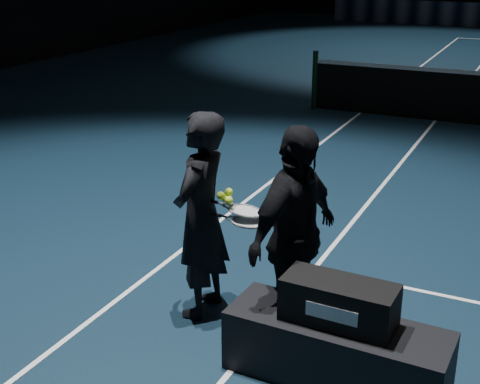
# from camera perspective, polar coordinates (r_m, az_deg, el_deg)

# --- Properties ---
(net_post_left) EXTENTS (0.10, 0.10, 1.10)m
(net_post_left) POSITION_cam_1_polar(r_m,az_deg,el_deg) (12.90, 6.39, 9.45)
(net_post_left) COLOR black
(net_post_left) RESTS_ON floor
(player_bench) EXTENTS (1.60, 0.58, 0.48)m
(player_bench) POSITION_cam_1_polar(r_m,az_deg,el_deg) (4.96, 8.21, -13.28)
(player_bench) COLOR black
(player_bench) RESTS_ON floor
(racket_bag) EXTENTS (0.80, 0.37, 0.32)m
(racket_bag) POSITION_cam_1_polar(r_m,az_deg,el_deg) (4.75, 8.45, -9.30)
(racket_bag) COLOR black
(racket_bag) RESTS_ON player_bench
(bag_signature) EXTENTS (0.37, 0.02, 0.11)m
(bag_signature) POSITION_cam_1_polar(r_m,az_deg,el_deg) (4.61, 7.79, -10.27)
(bag_signature) COLOR white
(bag_signature) RESTS_ON racket_bag
(player_a) EXTENTS (0.43, 0.65, 1.76)m
(player_a) POSITION_cam_1_polar(r_m,az_deg,el_deg) (5.49, -3.36, -2.05)
(player_a) COLOR black
(player_a) RESTS_ON floor
(player_b) EXTENTS (0.66, 1.10, 1.76)m
(player_b) POSITION_cam_1_polar(r_m,az_deg,el_deg) (5.10, 4.64, -3.90)
(player_b) COLOR black
(player_b) RESTS_ON floor
(racket_lower) EXTENTS (0.70, 0.28, 0.03)m
(racket_lower) POSITION_cam_1_polar(r_m,az_deg,el_deg) (5.25, 0.73, -2.58)
(racket_lower) COLOR black
(racket_lower) RESTS_ON player_a
(racket_upper) EXTENTS (0.68, 0.23, 0.10)m
(racket_upper) POSITION_cam_1_polar(r_m,az_deg,el_deg) (5.28, 0.48, -1.62)
(racket_upper) COLOR black
(racket_upper) RESTS_ON player_b
(tennis_balls) EXTENTS (0.12, 0.10, 0.12)m
(tennis_balls) POSITION_cam_1_polar(r_m,az_deg,el_deg) (5.29, -1.07, -0.43)
(tennis_balls) COLOR #ADD62D
(tennis_balls) RESTS_ON racket_upper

